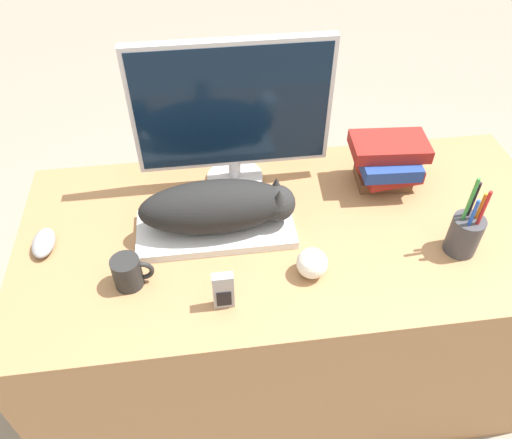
{
  "coord_description": "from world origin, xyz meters",
  "views": [
    {
      "loc": [
        -0.23,
        -0.59,
        1.71
      ],
      "look_at": [
        -0.11,
        0.34,
        0.8
      ],
      "focal_mm": 35.0,
      "sensor_mm": 36.0,
      "label": 1
    }
  ],
  "objects_px": {
    "monitor": "(233,111)",
    "computer_mouse": "(44,243)",
    "cat": "(221,206)",
    "phone": "(223,291)",
    "pen_cup": "(465,233)",
    "baseball": "(312,263)",
    "coffee_mug": "(129,272)",
    "book_stack": "(387,161)",
    "keyboard": "(216,229)"
  },
  "relations": [
    {
      "from": "cat",
      "to": "book_stack",
      "type": "bearing_deg",
      "value": 15.92
    },
    {
      "from": "coffee_mug",
      "to": "keyboard",
      "type": "bearing_deg",
      "value": 33.83
    },
    {
      "from": "keyboard",
      "to": "book_stack",
      "type": "relative_size",
      "value": 1.88
    },
    {
      "from": "baseball",
      "to": "phone",
      "type": "bearing_deg",
      "value": -163.5
    },
    {
      "from": "keyboard",
      "to": "coffee_mug",
      "type": "bearing_deg",
      "value": -146.17
    },
    {
      "from": "phone",
      "to": "pen_cup",
      "type": "bearing_deg",
      "value": 8.66
    },
    {
      "from": "keyboard",
      "to": "baseball",
      "type": "distance_m",
      "value": 0.29
    },
    {
      "from": "computer_mouse",
      "to": "coffee_mug",
      "type": "relative_size",
      "value": 1.06
    },
    {
      "from": "cat",
      "to": "phone",
      "type": "height_order",
      "value": "cat"
    },
    {
      "from": "cat",
      "to": "pen_cup",
      "type": "height_order",
      "value": "pen_cup"
    },
    {
      "from": "baseball",
      "to": "phone",
      "type": "distance_m",
      "value": 0.23
    },
    {
      "from": "baseball",
      "to": "cat",
      "type": "bearing_deg",
      "value": 139.68
    },
    {
      "from": "book_stack",
      "to": "cat",
      "type": "bearing_deg",
      "value": -164.08
    },
    {
      "from": "book_stack",
      "to": "phone",
      "type": "bearing_deg",
      "value": -143.23
    },
    {
      "from": "pen_cup",
      "to": "phone",
      "type": "bearing_deg",
      "value": -171.34
    },
    {
      "from": "book_stack",
      "to": "keyboard",
      "type": "bearing_deg",
      "value": -164.63
    },
    {
      "from": "keyboard",
      "to": "monitor",
      "type": "relative_size",
      "value": 0.78
    },
    {
      "from": "keyboard",
      "to": "pen_cup",
      "type": "xyz_separation_m",
      "value": [
        0.63,
        -0.15,
        0.05
      ]
    },
    {
      "from": "monitor",
      "to": "computer_mouse",
      "type": "height_order",
      "value": "monitor"
    },
    {
      "from": "monitor",
      "to": "coffee_mug",
      "type": "bearing_deg",
      "value": -129.26
    },
    {
      "from": "computer_mouse",
      "to": "coffee_mug",
      "type": "height_order",
      "value": "coffee_mug"
    },
    {
      "from": "phone",
      "to": "baseball",
      "type": "bearing_deg",
      "value": 16.5
    },
    {
      "from": "keyboard",
      "to": "baseball",
      "type": "bearing_deg",
      "value": -37.89
    },
    {
      "from": "monitor",
      "to": "pen_cup",
      "type": "xyz_separation_m",
      "value": [
        0.55,
        -0.36,
        -0.18
      ]
    },
    {
      "from": "phone",
      "to": "book_stack",
      "type": "distance_m",
      "value": 0.64
    },
    {
      "from": "book_stack",
      "to": "coffee_mug",
      "type": "bearing_deg",
      "value": -158.52
    },
    {
      "from": "computer_mouse",
      "to": "baseball",
      "type": "relative_size",
      "value": 1.36
    },
    {
      "from": "cat",
      "to": "computer_mouse",
      "type": "xyz_separation_m",
      "value": [
        -0.47,
        0.0,
        -0.08
      ]
    },
    {
      "from": "keyboard",
      "to": "coffee_mug",
      "type": "xyz_separation_m",
      "value": [
        -0.22,
        -0.15,
        0.03
      ]
    },
    {
      "from": "coffee_mug",
      "to": "book_stack",
      "type": "bearing_deg",
      "value": 21.48
    },
    {
      "from": "keyboard",
      "to": "coffee_mug",
      "type": "distance_m",
      "value": 0.27
    },
    {
      "from": "monitor",
      "to": "coffee_mug",
      "type": "distance_m",
      "value": 0.51
    },
    {
      "from": "coffee_mug",
      "to": "book_stack",
      "type": "height_order",
      "value": "book_stack"
    },
    {
      "from": "cat",
      "to": "phone",
      "type": "relative_size",
      "value": 3.85
    },
    {
      "from": "cat",
      "to": "book_stack",
      "type": "distance_m",
      "value": 0.52
    },
    {
      "from": "computer_mouse",
      "to": "pen_cup",
      "type": "distance_m",
      "value": 1.09
    },
    {
      "from": "monitor",
      "to": "book_stack",
      "type": "relative_size",
      "value": 2.42
    },
    {
      "from": "computer_mouse",
      "to": "coffee_mug",
      "type": "bearing_deg",
      "value": -33.35
    },
    {
      "from": "cat",
      "to": "computer_mouse",
      "type": "distance_m",
      "value": 0.48
    },
    {
      "from": "keyboard",
      "to": "computer_mouse",
      "type": "xyz_separation_m",
      "value": [
        -0.45,
        0.0,
        0.01
      ]
    },
    {
      "from": "monitor",
      "to": "computer_mouse",
      "type": "bearing_deg",
      "value": -158.39
    },
    {
      "from": "coffee_mug",
      "to": "pen_cup",
      "type": "height_order",
      "value": "pen_cup"
    },
    {
      "from": "pen_cup",
      "to": "book_stack",
      "type": "height_order",
      "value": "pen_cup"
    },
    {
      "from": "pen_cup",
      "to": "book_stack",
      "type": "distance_m",
      "value": 0.31
    },
    {
      "from": "monitor",
      "to": "pen_cup",
      "type": "distance_m",
      "value": 0.68
    },
    {
      "from": "cat",
      "to": "pen_cup",
      "type": "bearing_deg",
      "value": -13.53
    },
    {
      "from": "coffee_mug",
      "to": "baseball",
      "type": "bearing_deg",
      "value": -3.54
    },
    {
      "from": "cat",
      "to": "pen_cup",
      "type": "xyz_separation_m",
      "value": [
        0.61,
        -0.15,
        -0.03
      ]
    },
    {
      "from": "cat",
      "to": "coffee_mug",
      "type": "height_order",
      "value": "cat"
    },
    {
      "from": "pen_cup",
      "to": "baseball",
      "type": "xyz_separation_m",
      "value": [
        -0.4,
        -0.03,
        -0.02
      ]
    }
  ]
}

